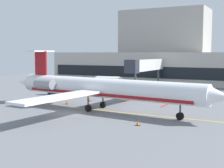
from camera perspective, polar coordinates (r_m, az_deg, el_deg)
ground at (r=41.35m, az=-7.53°, el=-5.34°), size 120.00×120.00×0.11m
terminal_building at (r=86.06m, az=10.02°, el=4.71°), size 63.49×17.26×19.33m
jet_bridge_east at (r=68.47m, az=6.03°, el=3.30°), size 2.40×17.68×6.44m
regional_jet at (r=42.89m, az=-1.96°, el=-0.74°), size 33.58×28.30×8.11m
baggage_tug at (r=70.02m, az=-7.53°, el=0.02°), size 4.43×3.06×2.22m
pushback_tractor at (r=75.55m, az=-5.86°, el=0.36°), size 4.03×2.88×1.96m
belt_loader at (r=60.73m, az=-10.02°, el=-0.94°), size 2.67×3.92×2.07m
fuel_tank at (r=68.25m, az=-0.69°, el=0.36°), size 7.15×3.01×2.75m
safety_cone_alpha at (r=48.99m, az=-8.02°, el=-3.28°), size 0.47×0.47×0.55m
safety_cone_bravo at (r=51.50m, az=-3.99°, el=-2.80°), size 0.47×0.47×0.55m
safety_cone_charlie at (r=50.75m, az=2.18°, el=-2.92°), size 0.47×0.47×0.55m
safety_cone_delta at (r=34.50m, az=4.65°, el=-7.00°), size 0.47×0.47×0.55m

